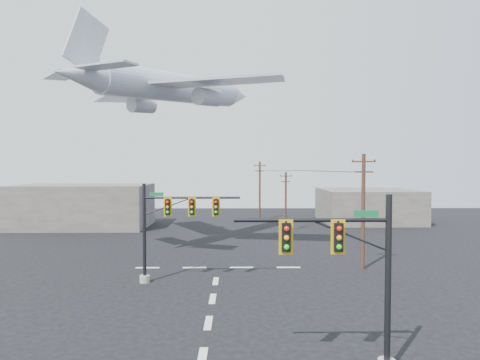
{
  "coord_description": "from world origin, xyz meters",
  "views": [
    {
      "loc": [
        1.52,
        -21.77,
        8.64
      ],
      "look_at": [
        1.79,
        5.0,
        7.71
      ],
      "focal_mm": 30.0,
      "sensor_mm": 36.0,
      "label": 1
    }
  ],
  "objects_px": {
    "signal_mast_far": "(168,227)",
    "utility_pole_a": "(363,209)",
    "signal_mast_near": "(355,278)",
    "utility_pole_b": "(286,201)",
    "utility_pole_c": "(260,189)",
    "airliner": "(175,88)"
  },
  "relations": [
    {
      "from": "utility_pole_a",
      "to": "signal_mast_far",
      "type": "bearing_deg",
      "value": -143.92
    },
    {
      "from": "signal_mast_near",
      "to": "utility_pole_a",
      "type": "height_order",
      "value": "utility_pole_a"
    },
    {
      "from": "utility_pole_b",
      "to": "utility_pole_c",
      "type": "height_order",
      "value": "utility_pole_c"
    },
    {
      "from": "utility_pole_a",
      "to": "utility_pole_c",
      "type": "relative_size",
      "value": 1.03
    },
    {
      "from": "signal_mast_near",
      "to": "utility_pole_a",
      "type": "distance_m",
      "value": 17.8
    },
    {
      "from": "signal_mast_far",
      "to": "utility_pole_c",
      "type": "bearing_deg",
      "value": 75.67
    },
    {
      "from": "signal_mast_far",
      "to": "utility_pole_a",
      "type": "distance_m",
      "value": 16.07
    },
    {
      "from": "signal_mast_far",
      "to": "utility_pole_a",
      "type": "xyz_separation_m",
      "value": [
        15.6,
        3.72,
        0.88
      ]
    },
    {
      "from": "utility_pole_b",
      "to": "utility_pole_c",
      "type": "distance_m",
      "value": 12.12
    },
    {
      "from": "utility_pole_b",
      "to": "airliner",
      "type": "bearing_deg",
      "value": -147.33
    },
    {
      "from": "signal_mast_near",
      "to": "airliner",
      "type": "distance_m",
      "value": 31.64
    },
    {
      "from": "utility_pole_a",
      "to": "airliner",
      "type": "distance_m",
      "value": 22.96
    },
    {
      "from": "utility_pole_c",
      "to": "airliner",
      "type": "height_order",
      "value": "airliner"
    },
    {
      "from": "signal_mast_far",
      "to": "utility_pole_c",
      "type": "xyz_separation_m",
      "value": [
        8.8,
        34.45,
        0.72
      ]
    },
    {
      "from": "signal_mast_near",
      "to": "signal_mast_far",
      "type": "distance_m",
      "value": 16.44
    },
    {
      "from": "signal_mast_near",
      "to": "utility_pole_c",
      "type": "relative_size",
      "value": 0.8
    },
    {
      "from": "utility_pole_b",
      "to": "utility_pole_a",
      "type": "bearing_deg",
      "value": -80.51
    },
    {
      "from": "signal_mast_far",
      "to": "utility_pole_a",
      "type": "relative_size",
      "value": 0.77
    },
    {
      "from": "signal_mast_far",
      "to": "utility_pole_c",
      "type": "distance_m",
      "value": 35.57
    },
    {
      "from": "utility_pole_a",
      "to": "airliner",
      "type": "bearing_deg",
      "value": 173.11
    },
    {
      "from": "signal_mast_near",
      "to": "utility_pole_a",
      "type": "relative_size",
      "value": 0.77
    },
    {
      "from": "signal_mast_near",
      "to": "airliner",
      "type": "xyz_separation_m",
      "value": [
        -11.43,
        26.53,
        12.91
      ]
    }
  ]
}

